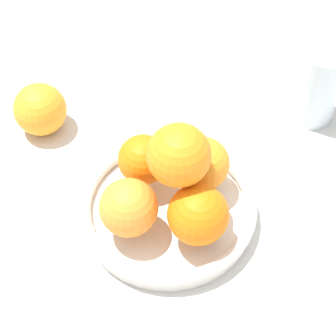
{
  "coord_description": "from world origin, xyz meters",
  "views": [
    {
      "loc": [
        0.26,
        0.35,
        0.63
      ],
      "look_at": [
        0.0,
        0.0,
        0.1
      ],
      "focal_mm": 60.0,
      "sensor_mm": 36.0,
      "label": 1
    }
  ],
  "objects": [
    {
      "name": "ground_plane",
      "position": [
        0.0,
        0.0,
        0.0
      ],
      "size": [
        4.0,
        4.0,
        0.0
      ],
      "primitive_type": "plane",
      "color": "beige"
    },
    {
      "name": "fruit_bowl",
      "position": [
        0.0,
        0.0,
        0.02
      ],
      "size": [
        0.24,
        0.24,
        0.03
      ],
      "color": "silver",
      "rests_on": "ground_plane"
    },
    {
      "name": "stray_orange",
      "position": [
        0.05,
        -0.25,
        0.04
      ],
      "size": [
        0.08,
        0.08,
        0.08
      ],
      "primitive_type": "sphere",
      "color": "orange",
      "rests_on": "ground_plane"
    },
    {
      "name": "orange_pile",
      "position": [
        0.0,
        0.01,
        0.09
      ],
      "size": [
        0.19,
        0.19,
        0.14
      ],
      "color": "orange",
      "rests_on": "fruit_bowl"
    },
    {
      "name": "drinking_glass",
      "position": [
        -0.3,
        -0.02,
        0.06
      ],
      "size": [
        0.07,
        0.07,
        0.12
      ],
      "primitive_type": "cylinder",
      "color": "silver",
      "rests_on": "ground_plane"
    }
  ]
}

